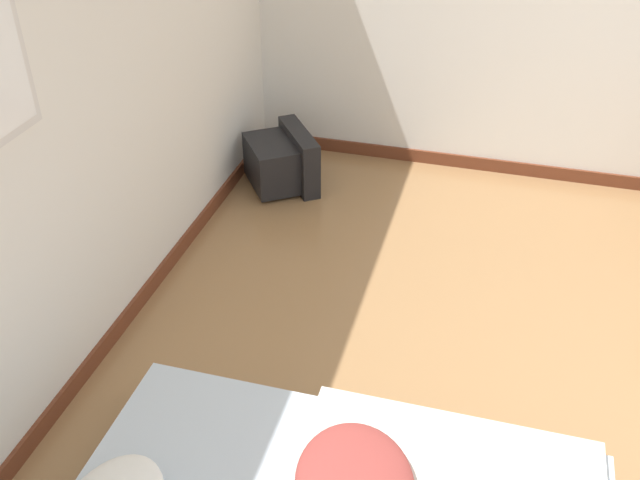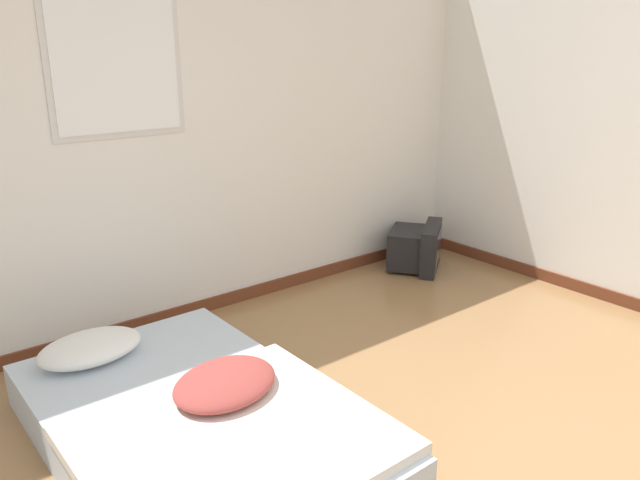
{
  "view_description": "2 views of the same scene",
  "coord_description": "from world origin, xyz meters",
  "views": [
    {
      "loc": [
        -1.79,
        1.14,
        2.35
      ],
      "look_at": [
        0.89,
        1.89,
        0.46
      ],
      "focal_mm": 40.0,
      "sensor_mm": 36.0,
      "label": 1
    },
    {
      "loc": [
        -1.49,
        -0.75,
        1.78
      ],
      "look_at": [
        0.75,
        2.04,
        0.63
      ],
      "focal_mm": 35.0,
      "sensor_mm": 36.0,
      "label": 2
    }
  ],
  "objects": [
    {
      "name": "wall_back",
      "position": [
        -0.0,
        2.84,
        1.29
      ],
      "size": [
        7.78,
        0.08,
        2.6
      ],
      "color": "white",
      "rests_on": "ground_plane"
    },
    {
      "name": "mattress_bed",
      "position": [
        -0.42,
        1.48,
        0.14
      ],
      "size": [
        1.17,
        1.87,
        0.36
      ],
      "color": "silver",
      "rests_on": "ground_plane"
    },
    {
      "name": "crt_tv",
      "position": [
        2.12,
        2.49,
        0.18
      ],
      "size": [
        0.61,
        0.59,
        0.37
      ],
      "color": "black",
      "rests_on": "ground_plane"
    }
  ]
}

